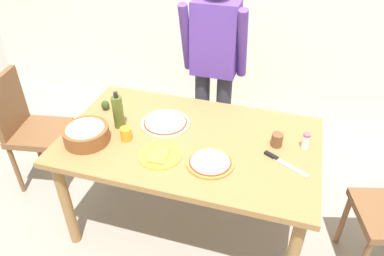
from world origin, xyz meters
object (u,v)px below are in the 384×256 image
(dining_table, at_px, (190,150))
(pizza_cooked_on_tray, at_px, (210,162))
(popcorn_bowl, at_px, (86,133))
(salt_shaker, at_px, (306,141))
(plate_with_slice, at_px, (160,155))
(cup_orange, at_px, (126,134))
(olive_oil_bottle, at_px, (118,112))
(chef_knife, at_px, (280,161))
(chair_wooden_left, at_px, (28,125))
(cup_small_brown, at_px, (277,140))
(avocado, at_px, (105,105))
(pizza_raw_on_board, at_px, (165,123))
(person_cook, at_px, (214,62))

(dining_table, distance_m, pizza_cooked_on_tray, 0.28)
(popcorn_bowl, distance_m, salt_shaker, 1.33)
(plate_with_slice, bearing_deg, cup_orange, 160.00)
(dining_table, height_order, pizza_cooked_on_tray, pizza_cooked_on_tray)
(olive_oil_bottle, bearing_deg, chef_knife, -3.01)
(dining_table, relative_size, pizza_cooked_on_tray, 5.74)
(dining_table, relative_size, salt_shaker, 15.09)
(salt_shaker, bearing_deg, popcorn_bowl, -166.17)
(chair_wooden_left, xyz_separation_m, cup_orange, (0.94, -0.20, 0.26))
(chair_wooden_left, height_order, cup_small_brown, chair_wooden_left)
(dining_table, height_order, avocado, avocado)
(plate_with_slice, distance_m, popcorn_bowl, 0.49)
(pizza_raw_on_board, relative_size, avocado, 4.68)
(person_cook, xyz_separation_m, pizza_raw_on_board, (-0.17, -0.65, -0.17))
(dining_table, distance_m, pizza_raw_on_board, 0.25)
(person_cook, distance_m, chef_knife, 1.03)
(dining_table, relative_size, cup_orange, 18.82)
(person_cook, bearing_deg, salt_shaker, -41.37)
(pizza_raw_on_board, height_order, popcorn_bowl, popcorn_bowl)
(popcorn_bowl, xyz_separation_m, salt_shaker, (1.30, 0.32, -0.01))
(cup_orange, distance_m, cup_small_brown, 0.93)
(plate_with_slice, bearing_deg, pizza_raw_on_board, 104.55)
(dining_table, bearing_deg, pizza_raw_on_board, 151.72)
(olive_oil_bottle, bearing_deg, cup_orange, -48.46)
(cup_orange, xyz_separation_m, salt_shaker, (1.07, 0.23, 0.01))
(chair_wooden_left, relative_size, plate_with_slice, 3.65)
(pizza_cooked_on_tray, height_order, chef_knife, pizza_cooked_on_tray)
(chair_wooden_left, bearing_deg, olive_oil_bottle, -5.94)
(chair_wooden_left, height_order, salt_shaker, chair_wooden_left)
(avocado, bearing_deg, cup_small_brown, -3.27)
(chef_knife, bearing_deg, person_cook, 126.52)
(cup_orange, bearing_deg, dining_table, 17.42)
(cup_orange, bearing_deg, popcorn_bowl, -159.06)
(popcorn_bowl, height_order, avocado, popcorn_bowl)
(cup_orange, height_order, avocado, cup_orange)
(chair_wooden_left, bearing_deg, plate_with_slice, -13.92)
(pizza_raw_on_board, relative_size, cup_orange, 3.86)
(pizza_raw_on_board, xyz_separation_m, chef_knife, (0.77, -0.17, -0.00))
(person_cook, xyz_separation_m, plate_with_slice, (-0.08, -0.97, -0.17))
(cup_small_brown, xyz_separation_m, salt_shaker, (0.17, 0.02, 0.01))
(pizza_raw_on_board, relative_size, cup_small_brown, 3.86)
(chair_wooden_left, height_order, cup_orange, chair_wooden_left)
(olive_oil_bottle, bearing_deg, plate_with_slice, -30.21)
(salt_shaker, relative_size, avocado, 1.51)
(avocado, bearing_deg, person_cook, 43.55)
(plate_with_slice, bearing_deg, pizza_cooked_on_tray, 4.21)
(pizza_raw_on_board, bearing_deg, dining_table, -28.28)
(person_cook, bearing_deg, chair_wooden_left, -152.42)
(person_cook, height_order, pizza_raw_on_board, person_cook)
(dining_table, relative_size, olive_oil_bottle, 6.25)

